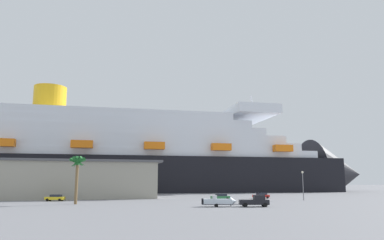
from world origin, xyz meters
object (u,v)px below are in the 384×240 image
small_boat_on_trailer (221,202)px  palm_tree (77,166)px  parked_car_yellow_taxi (55,198)px  pickup_truck (255,201)px  parked_car_red_hatchback (261,196)px  street_lamp (303,181)px  parked_car_green_wagon (220,197)px  cruise_ship (122,159)px

small_boat_on_trailer → palm_tree: 31.85m
small_boat_on_trailer → parked_car_yellow_taxi: bearing=141.9°
pickup_truck → palm_tree: size_ratio=0.58×
parked_car_red_hatchback → street_lamp: bearing=-59.0°
pickup_truck → small_boat_on_trailer: bearing=168.8°
parked_car_yellow_taxi → parked_car_red_hatchback: 54.32m
small_boat_on_trailer → parked_car_red_hatchback: size_ratio=1.56×
parked_car_yellow_taxi → parked_car_green_wagon: size_ratio=0.97×
cruise_ship → parked_car_yellow_taxi: 69.67m
cruise_ship → parked_car_red_hatchback: (37.87, -64.13, -13.31)m
pickup_truck → small_boat_on_trailer: pickup_truck is taller
cruise_ship → parked_car_yellow_taxi: cruise_ship is taller
small_boat_on_trailer → palm_tree: bearing=154.6°
pickup_truck → parked_car_yellow_taxi: pickup_truck is taller
parked_car_green_wagon → cruise_ship: bearing=109.2°
cruise_ship → parked_car_yellow_taxi: (-16.40, -66.39, -13.31)m
cruise_ship → pickup_truck: (24.31, -94.55, -13.10)m
street_lamp → parked_car_green_wagon: 21.35m
palm_tree → street_lamp: bearing=4.7°
cruise_ship → street_lamp: 88.17m
palm_tree → street_lamp: (54.82, 4.48, -3.17)m
palm_tree → parked_car_green_wagon: size_ratio=2.08×
parked_car_yellow_taxi → small_boat_on_trailer: bearing=-38.1°
street_lamp → parked_car_red_hatchback: bearing=121.0°
pickup_truck → parked_car_yellow_taxi: 49.51m
pickup_truck → palm_tree: palm_tree is taller
cruise_ship → palm_tree: 80.81m
small_boat_on_trailer → cruise_ship: bearing=100.9°
pickup_truck → parked_car_yellow_taxi: bearing=145.3°
parked_car_green_wagon → pickup_truck: bearing=-90.2°
pickup_truck → small_boat_on_trailer: 6.54m
cruise_ship → parked_car_red_hatchback: size_ratio=49.78×
palm_tree → parked_car_yellow_taxi: (-6.25, 13.55, -7.17)m
parked_car_red_hatchback → parked_car_yellow_taxi: bearing=-177.6°
cruise_ship → street_lamp: bearing=-59.4°
small_boat_on_trailer → pickup_truck: bearing=-11.2°
pickup_truck → parked_car_green_wagon: size_ratio=1.21×
small_boat_on_trailer → parked_car_yellow_taxi: size_ratio=1.57×
small_boat_on_trailer → parked_car_green_wagon: size_ratio=1.52×
cruise_ship → palm_tree: size_ratio=23.36×
cruise_ship → parked_car_green_wagon: size_ratio=48.48×
parked_car_yellow_taxi → parked_car_red_hatchback: (54.27, 2.26, 0.00)m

